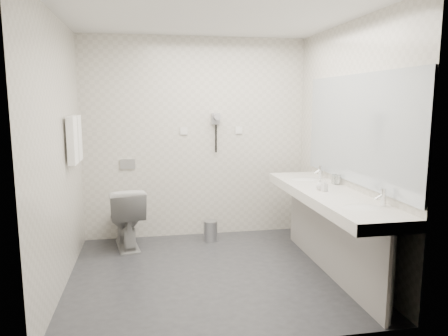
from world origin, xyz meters
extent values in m
plane|color=#2A2B30|center=(0.00, 0.00, 0.00)|extent=(2.80, 2.80, 0.00)
plane|color=silver|center=(0.00, 0.00, 2.50)|extent=(2.80, 2.80, 0.00)
plane|color=beige|center=(0.00, 1.30, 1.25)|extent=(2.80, 0.00, 2.80)
plane|color=beige|center=(0.00, -1.30, 1.25)|extent=(2.80, 0.00, 2.80)
plane|color=beige|center=(-1.40, 0.00, 1.25)|extent=(0.00, 2.60, 2.60)
plane|color=beige|center=(1.40, 0.00, 1.25)|extent=(0.00, 2.60, 2.60)
cube|color=silver|center=(1.12, -0.20, 0.80)|extent=(0.55, 2.20, 0.10)
cube|color=#9A9592|center=(1.15, -0.20, 0.38)|extent=(0.03, 2.15, 0.75)
cylinder|color=silver|center=(1.18, -1.24, 0.38)|extent=(0.06, 0.06, 0.75)
cylinder|color=silver|center=(1.18, 0.84, 0.38)|extent=(0.06, 0.06, 0.75)
cube|color=#B2BCC6|center=(1.39, -0.20, 1.45)|extent=(0.02, 2.20, 1.05)
ellipsoid|color=silver|center=(1.12, -0.85, 0.83)|extent=(0.40, 0.31, 0.05)
ellipsoid|color=silver|center=(1.12, 0.45, 0.83)|extent=(0.40, 0.31, 0.05)
cylinder|color=silver|center=(1.32, -0.85, 0.92)|extent=(0.04, 0.04, 0.15)
cylinder|color=silver|center=(1.32, 0.45, 0.92)|extent=(0.04, 0.04, 0.15)
imported|color=silver|center=(1.08, -0.21, 0.91)|extent=(0.06, 0.06, 0.11)
imported|color=silver|center=(1.07, -0.13, 0.90)|extent=(0.12, 0.12, 0.10)
cylinder|color=silver|center=(1.33, 0.11, 0.90)|extent=(0.07, 0.07, 0.11)
cylinder|color=silver|center=(1.35, 0.08, 0.90)|extent=(0.07, 0.07, 0.10)
imported|color=silver|center=(-0.88, 0.98, 0.36)|extent=(0.52, 0.77, 0.72)
cube|color=#B2B5BA|center=(-0.85, 1.29, 0.95)|extent=(0.18, 0.02, 0.12)
cylinder|color=#B2B5BA|center=(0.14, 1.00, 0.12)|extent=(0.23, 0.23, 0.24)
cylinder|color=#B2B5BA|center=(0.14, 1.00, 0.25)|extent=(0.17, 0.17, 0.02)
cylinder|color=silver|center=(-1.35, 0.55, 1.55)|extent=(0.02, 0.62, 0.02)
cube|color=white|center=(-1.34, 0.41, 1.33)|extent=(0.07, 0.24, 0.48)
cube|color=white|center=(-1.34, 0.69, 1.33)|extent=(0.07, 0.24, 0.48)
cube|color=gray|center=(0.25, 1.27, 1.50)|extent=(0.10, 0.04, 0.14)
cylinder|color=gray|center=(0.25, 1.20, 1.53)|extent=(0.08, 0.14, 0.08)
cylinder|color=black|center=(0.25, 1.26, 1.25)|extent=(0.02, 0.02, 0.35)
cube|color=silver|center=(-0.15, 1.29, 1.35)|extent=(0.09, 0.02, 0.09)
cube|color=silver|center=(0.55, 1.29, 1.35)|extent=(0.09, 0.02, 0.09)
camera|label=1|loc=(-0.61, -3.98, 1.72)|focal=33.83mm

